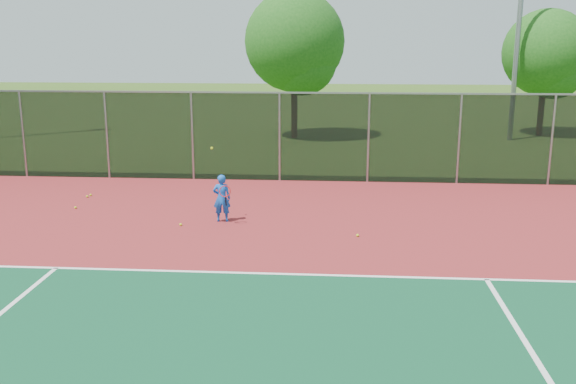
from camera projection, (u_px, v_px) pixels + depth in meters
The scene contains 11 objects.
ground at pixel (402, 346), 10.24m from camera, with size 120.00×120.00×0.00m, color #305017.
court_apron at pixel (391, 297), 12.18m from camera, with size 30.00×20.00×0.02m, color maroon.
fence_back at pixel (368, 137), 21.51m from camera, with size 30.00×0.06×3.03m.
tennis_player at pixel (222, 198), 17.00m from camera, with size 0.59×0.58×2.00m.
practice_ball_0 at pixel (91, 195), 19.88m from camera, with size 0.07×0.07×0.07m, color #CBE31A.
practice_ball_1 at pixel (75, 208), 18.40m from camera, with size 0.07×0.07×0.07m, color #CBE31A.
practice_ball_2 at pixel (87, 196), 19.69m from camera, with size 0.07×0.07×0.07m, color #CBE31A.
practice_ball_3 at pixel (358, 235), 15.81m from camera, with size 0.07×0.07×0.07m, color #CBE31A.
practice_ball_4 at pixel (181, 225), 16.72m from camera, with size 0.07×0.07×0.07m, color #CBE31A.
tree_back_left at pixel (296, 46), 30.51m from camera, with size 4.79×4.79×7.03m.
tree_back_mid at pixel (548, 57), 31.42m from camera, with size 4.23×4.23×6.21m.
Camera 1 is at (-1.12, -9.48, 4.80)m, focal length 40.00 mm.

